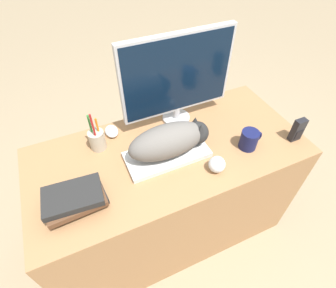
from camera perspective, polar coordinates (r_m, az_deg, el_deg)
name	(u,v)px	position (r m, az deg, el deg)	size (l,w,h in m)	color
ground_plane	(190,267)	(1.73, 4.77, -25.08)	(12.00, 12.00, 0.00)	#998466
desk	(169,193)	(1.52, 0.24, -10.70)	(1.31, 0.61, 0.72)	#9E7047
keyboard	(167,154)	(1.20, -0.20, -2.30)	(0.38, 0.17, 0.02)	silver
cat	(171,140)	(1.14, 0.70, 0.91)	(0.38, 0.15, 0.15)	#66605B
monitor	(177,77)	(1.25, 2.08, 14.35)	(0.55, 0.14, 0.46)	#B7B7BC
computer_mouse	(112,131)	(1.33, -12.18, 2.75)	(0.06, 0.09, 0.03)	silver
coffee_mug	(249,140)	(1.27, 17.30, 0.94)	(0.11, 0.08, 0.09)	#141947
pen_cup	(97,139)	(1.25, -15.17, 0.97)	(0.07, 0.07, 0.21)	#B2A893
baseball	(217,164)	(1.15, 10.60, -4.38)	(0.07, 0.07, 0.07)	silver
phone	(298,130)	(1.39, 26.37, 2.74)	(0.06, 0.03, 0.12)	black
book_stack	(75,199)	(1.08, -19.59, -11.16)	(0.23, 0.17, 0.08)	black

